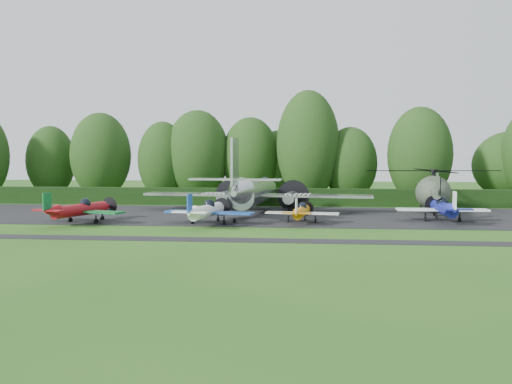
# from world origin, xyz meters

# --- Properties ---
(ground) EXTENTS (160.00, 160.00, 0.00)m
(ground) POSITION_xyz_m (0.00, 0.00, 0.00)
(ground) COLOR #255517
(ground) RESTS_ON ground
(apron) EXTENTS (70.00, 18.00, 0.01)m
(apron) POSITION_xyz_m (0.00, 10.00, 0.00)
(apron) COLOR black
(apron) RESTS_ON ground
(taxiway_verge) EXTENTS (70.00, 2.00, 0.00)m
(taxiway_verge) POSITION_xyz_m (0.00, -6.00, 0.00)
(taxiway_verge) COLOR black
(taxiway_verge) RESTS_ON ground
(hedgerow) EXTENTS (90.00, 1.60, 2.00)m
(hedgerow) POSITION_xyz_m (0.00, 21.00, 0.00)
(hedgerow) COLOR black
(hedgerow) RESTS_ON ground
(transport_plane) EXTENTS (24.00, 18.40, 7.69)m
(transport_plane) POSITION_xyz_m (-0.82, 12.37, 2.14)
(transport_plane) COLOR silver
(transport_plane) RESTS_ON ground
(light_plane_red) EXTENTS (7.76, 8.16, 2.98)m
(light_plane_red) POSITION_xyz_m (-14.90, 2.04, 1.24)
(light_plane_red) COLOR maroon
(light_plane_red) RESTS_ON ground
(light_plane_white) EXTENTS (7.74, 8.14, 2.97)m
(light_plane_white) POSITION_xyz_m (-3.79, 2.04, 1.24)
(light_plane_white) COLOR white
(light_plane_white) RESTS_ON ground
(light_plane_orange) EXTENTS (6.40, 6.73, 2.46)m
(light_plane_orange) POSITION_xyz_m (4.17, 4.08, 1.02)
(light_plane_orange) COLOR #CA750B
(light_plane_orange) RESTS_ON ground
(light_plane_blue) EXTENTS (7.96, 8.37, 3.06)m
(light_plane_blue) POSITION_xyz_m (16.61, 6.06, 1.27)
(light_plane_blue) COLOR navy
(light_plane_blue) RESTS_ON ground
(helicopter) EXTENTS (13.79, 16.15, 4.44)m
(helicopter) POSITION_xyz_m (17.49, 14.62, 2.39)
(helicopter) COLOR #3D4737
(helicopter) RESTS_ON ground
(tree_1) EXTENTS (7.75, 7.75, 10.99)m
(tree_1) POSITION_xyz_m (-3.31, 31.67, 5.48)
(tree_1) COLOR black
(tree_1) RESTS_ON ground
(tree_2) EXTENTS (8.12, 8.12, 14.22)m
(tree_2) POSITION_xyz_m (4.49, 28.75, 7.10)
(tree_2) COLOR black
(tree_2) RESTS_ON ground
(tree_3) EXTENTS (6.84, 6.84, 10.02)m
(tree_3) POSITION_xyz_m (-32.26, 33.11, 5.00)
(tree_3) COLOR black
(tree_3) RESTS_ON ground
(tree_4) EXTENTS (8.00, 8.00, 11.89)m
(tree_4) POSITION_xyz_m (18.38, 27.49, 5.94)
(tree_4) COLOR black
(tree_4) RESTS_ON ground
(tree_5) EXTENTS (8.25, 8.25, 11.68)m
(tree_5) POSITION_xyz_m (-23.97, 30.77, 5.83)
(tree_5) COLOR black
(tree_5) RESTS_ON ground
(tree_7) EXTENTS (6.73, 6.73, 10.41)m
(tree_7) POSITION_xyz_m (-15.14, 30.44, 5.19)
(tree_7) COLOR black
(tree_7) RESTS_ON ground
(tree_8) EXTENTS (7.06, 7.06, 9.53)m
(tree_8) POSITION_xyz_m (9.97, 29.95, 4.75)
(tree_8) COLOR black
(tree_8) RESTS_ON ground
(tree_9) EXTENTS (8.59, 8.59, 11.94)m
(tree_9) POSITION_xyz_m (-10.43, 30.94, 5.96)
(tree_9) COLOR black
(tree_9) RESTS_ON ground
(tree_10) EXTENTS (8.09, 8.09, 9.36)m
(tree_10) POSITION_xyz_m (0.57, 34.42, 4.67)
(tree_10) COLOR black
(tree_10) RESTS_ON ground
(tree_11) EXTENTS (10.07, 10.07, 9.07)m
(tree_11) POSITION_xyz_m (31.35, 33.16, 4.53)
(tree_11) COLOR black
(tree_11) RESTS_ON ground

